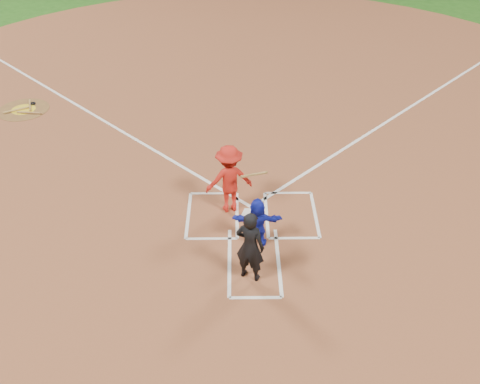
{
  "coord_description": "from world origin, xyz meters",
  "views": [
    {
      "loc": [
        -0.4,
        -10.52,
        8.29
      ],
      "look_at": [
        -0.3,
        -0.4,
        1.0
      ],
      "focal_mm": 40.0,
      "sensor_mm": 36.0,
      "label": 1
    }
  ],
  "objects_px": {
    "home_plate": "(252,214)",
    "catcher": "(257,222)",
    "batter_at_plate": "(229,179)",
    "on_deck_circle": "(23,110)",
    "umpire": "(250,246)"
  },
  "relations": [
    {
      "from": "batter_at_plate",
      "to": "catcher",
      "type": "bearing_deg",
      "value": -64.5
    },
    {
      "from": "on_deck_circle",
      "to": "batter_at_plate",
      "type": "distance_m",
      "value": 8.98
    },
    {
      "from": "home_plate",
      "to": "on_deck_circle",
      "type": "bearing_deg",
      "value": -37.53
    },
    {
      "from": "umpire",
      "to": "batter_at_plate",
      "type": "xyz_separation_m",
      "value": [
        -0.45,
        2.42,
        0.04
      ]
    },
    {
      "from": "catcher",
      "to": "umpire",
      "type": "bearing_deg",
      "value": 81.33
    },
    {
      "from": "on_deck_circle",
      "to": "catcher",
      "type": "xyz_separation_m",
      "value": [
        7.64,
        -6.89,
        0.62
      ]
    },
    {
      "from": "on_deck_circle",
      "to": "batter_at_plate",
      "type": "relative_size",
      "value": 0.94
    },
    {
      "from": "home_plate",
      "to": "catcher",
      "type": "distance_m",
      "value": 1.25
    },
    {
      "from": "umpire",
      "to": "batter_at_plate",
      "type": "distance_m",
      "value": 2.46
    },
    {
      "from": "home_plate",
      "to": "catcher",
      "type": "relative_size",
      "value": 0.48
    },
    {
      "from": "batter_at_plate",
      "to": "home_plate",
      "type": "bearing_deg",
      "value": -24.55
    },
    {
      "from": "home_plate",
      "to": "batter_at_plate",
      "type": "xyz_separation_m",
      "value": [
        -0.56,
        0.25,
        0.9
      ]
    },
    {
      "from": "home_plate",
      "to": "batter_at_plate",
      "type": "bearing_deg",
      "value": -24.55
    },
    {
      "from": "catcher",
      "to": "umpire",
      "type": "height_order",
      "value": "umpire"
    },
    {
      "from": "on_deck_circle",
      "to": "umpire",
      "type": "relative_size",
      "value": 0.98
    }
  ]
}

